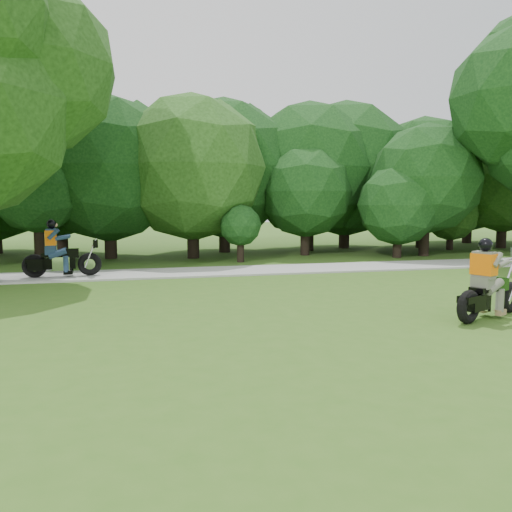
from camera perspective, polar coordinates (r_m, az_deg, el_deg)
name	(u,v)px	position (r m, az deg, el deg)	size (l,w,h in m)	color
ground	(441,322)	(10.53, 20.34, -7.09)	(100.00, 100.00, 0.00)	#36601B
walkway	(306,269)	(17.63, 5.76, -1.43)	(60.00, 2.20, 0.06)	gray
tree_line	(253,173)	(23.94, -0.35, 9.50)	(38.91, 12.20, 7.80)	black
chopper_motorcycle	(488,289)	(11.06, 24.96, -3.46)	(2.22, 1.28, 1.65)	black
touring_motorcycle	(57,256)	(16.49, -21.78, 0.00)	(2.33, 0.74, 1.77)	black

